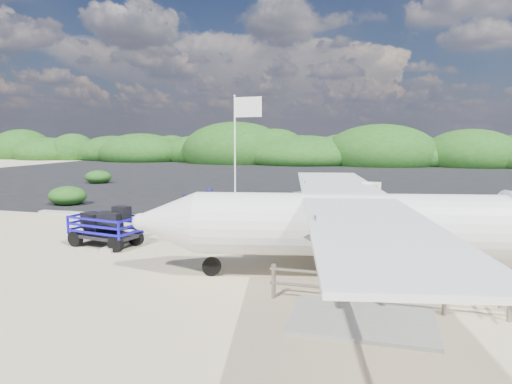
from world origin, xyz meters
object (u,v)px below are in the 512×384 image
flagpole (235,239)px  crew_c (287,219)px  crew_a (210,207)px  crew_b (186,215)px  baggage_cart (106,246)px  signboard (344,261)px  aircraft_small (221,172)px

flagpole → crew_c: (2.01, 1.46, 0.74)m
flagpole → crew_a: flagpole is taller
crew_b → crew_c: crew_b is taller
baggage_cart → crew_a: bearing=71.6°
flagpole → signboard: flagpole is taller
crew_c → flagpole: bearing=12.5°
baggage_cart → crew_c: size_ratio=2.06×
flagpole → signboard: 5.46m
crew_c → aircraft_small: bearing=-88.5°
crew_c → aircraft_small: (-14.79, 31.83, -0.74)m
baggage_cart → crew_b: (2.48, 2.56, 0.97)m
crew_b → crew_c: 4.59m
signboard → aircraft_small: aircraft_small is taller
baggage_cart → signboard: 9.74m
baggage_cart → flagpole: bearing=38.7°
flagpole → crew_b: bearing=-178.3°
crew_b → flagpole: bearing=-161.0°
crew_a → aircraft_small: (-10.66, 30.96, -0.99)m
crew_c → aircraft_small: size_ratio=0.20×
baggage_cart → signboard: bearing=11.8°
crew_c → signboard: bearing=104.4°
flagpole → aircraft_small: bearing=111.0°
flagpole → crew_b: 2.50m
aircraft_small → crew_a: bearing=104.8°
crew_b → aircraft_small: crew_b is taller
aircraft_small → baggage_cart: bearing=98.3°
flagpole → crew_a: bearing=132.3°
baggage_cart → crew_a: (2.67, 4.96, 0.99)m
flagpole → crew_c: bearing=36.0°
signboard → crew_c: size_ratio=1.16×
crew_a → crew_b: size_ratio=1.02×
signboard → crew_a: crew_a is taller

